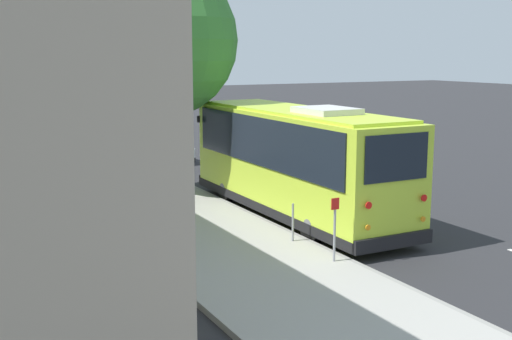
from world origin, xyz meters
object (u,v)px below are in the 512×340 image
(parked_sedan_white, at_px, (160,148))
(parked_sedan_blue, at_px, (119,132))
(shuttle_bus, at_px, (295,157))
(sign_post_near, at_px, (335,229))
(parked_sedan_tan, at_px, (56,110))
(parked_sedan_gray, at_px, (90,123))
(sign_post_far, at_px, (293,222))
(parked_sedan_maroon, at_px, (72,116))
(street_tree, at_px, (158,29))

(parked_sedan_white, distance_m, parked_sedan_blue, 7.14)
(shuttle_bus, xyz_separation_m, sign_post_near, (-4.73, 1.76, -0.96))
(parked_sedan_tan, distance_m, sign_post_near, 41.76)
(parked_sedan_white, relative_size, parked_sedan_gray, 1.06)
(sign_post_near, bearing_deg, sign_post_far, 0.00)
(shuttle_bus, distance_m, parked_sedan_tan, 37.03)
(shuttle_bus, height_order, sign_post_near, shuttle_bus)
(shuttle_bus, xyz_separation_m, parked_sedan_tan, (37.00, 0.28, -1.32))
(parked_sedan_maroon, height_order, sign_post_far, parked_sedan_maroon)
(parked_sedan_white, distance_m, parked_sedan_tan, 24.61)
(street_tree, bearing_deg, shuttle_bus, -152.38)
(parked_sedan_tan, bearing_deg, sign_post_far, 175.81)
(shuttle_bus, height_order, street_tree, street_tree)
(parked_sedan_maroon, bearing_deg, parked_sedan_blue, 178.98)
(parked_sedan_gray, bearing_deg, shuttle_bus, 178.44)
(parked_sedan_white, height_order, parked_sedan_maroon, parked_sedan_white)
(parked_sedan_blue, xyz_separation_m, parked_sedan_gray, (5.96, 0.19, -0.01))
(shuttle_bus, distance_m, parked_sedan_gray, 25.53)
(street_tree, bearing_deg, sign_post_far, -173.72)
(shuttle_bus, xyz_separation_m, parked_sedan_gray, (25.49, 0.28, -1.33))
(sign_post_far, bearing_deg, sign_post_near, 180.00)
(parked_sedan_blue, bearing_deg, street_tree, 167.77)
(street_tree, distance_m, sign_post_far, 9.47)
(shuttle_bus, relative_size, sign_post_near, 6.33)
(parked_sedan_white, bearing_deg, parked_sedan_tan, -2.82)
(shuttle_bus, bearing_deg, parked_sedan_tan, 0.75)
(parked_sedan_blue, bearing_deg, parked_sedan_gray, -0.56)
(parked_sedan_gray, xyz_separation_m, street_tree, (-20.49, 2.34, 5.35))
(shuttle_bus, relative_size, parked_sedan_tan, 2.11)
(parked_sedan_gray, height_order, parked_sedan_maroon, parked_sedan_gray)
(street_tree, relative_size, sign_post_near, 5.74)
(parked_sedan_maroon, distance_m, street_tree, 26.84)
(parked_sedan_blue, distance_m, parked_sedan_maroon, 11.67)
(street_tree, bearing_deg, parked_sedan_gray, -6.51)
(parked_sedan_blue, bearing_deg, sign_post_near, 173.70)
(parked_sedan_gray, height_order, sign_post_far, parked_sedan_gray)
(parked_sedan_gray, xyz_separation_m, sign_post_near, (-30.23, 1.48, 0.37))
(shuttle_bus, bearing_deg, parked_sedan_maroon, 0.76)
(parked_sedan_white, distance_m, sign_post_near, 17.21)
(parked_sedan_blue, relative_size, parked_sedan_tan, 0.98)
(parked_sedan_blue, relative_size, sign_post_near, 2.94)
(street_tree, bearing_deg, parked_sedan_blue, -9.86)
(parked_sedan_maroon, xyz_separation_m, sign_post_near, (-35.93, 1.52, 0.38))
(sign_post_far, bearing_deg, street_tree, 6.28)
(street_tree, height_order, sign_post_near, street_tree)
(shuttle_bus, height_order, parked_sedan_white, shuttle_bus)
(parked_sedan_blue, relative_size, parked_sedan_gray, 1.04)
(shuttle_bus, relative_size, sign_post_far, 9.60)
(shuttle_bus, xyz_separation_m, street_tree, (5.01, 2.62, 4.03))
(parked_sedan_blue, relative_size, street_tree, 0.51)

